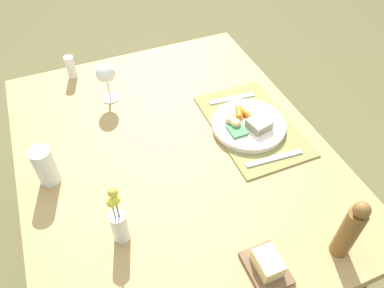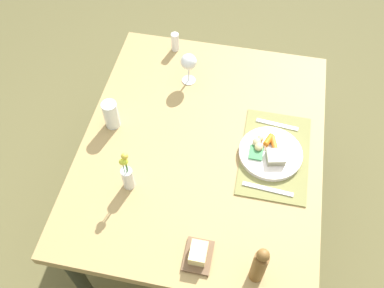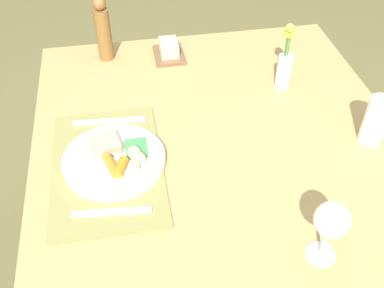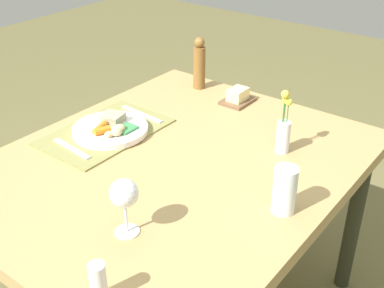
% 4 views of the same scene
% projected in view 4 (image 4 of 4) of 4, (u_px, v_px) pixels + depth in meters
% --- Properties ---
extents(dining_table, '(1.26, 1.02, 0.71)m').
position_uv_depth(dining_table, '(174.00, 179.00, 1.62)').
color(dining_table, '#A78853').
rests_on(dining_table, ground_plane).
extents(placemat, '(0.44, 0.28, 0.01)m').
position_uv_depth(placemat, '(105.00, 132.00, 1.75)').
color(placemat, olive).
rests_on(placemat, dining_table).
extents(dinner_plate, '(0.27, 0.27, 0.05)m').
position_uv_depth(dinner_plate, '(111.00, 128.00, 1.73)').
color(dinner_plate, white).
rests_on(dinner_plate, placemat).
extents(fork, '(0.03, 0.20, 0.00)m').
position_uv_depth(fork, '(142.00, 114.00, 1.86)').
color(fork, silver).
rests_on(fork, placemat).
extents(knife, '(0.04, 0.19, 0.00)m').
position_uv_depth(knife, '(72.00, 149.00, 1.64)').
color(knife, silver).
rests_on(knife, placemat).
extents(wine_glass, '(0.07, 0.07, 0.16)m').
position_uv_depth(wine_glass, '(124.00, 195.00, 1.22)').
color(wine_glass, white).
rests_on(wine_glass, dining_table).
extents(water_tumbler, '(0.07, 0.07, 0.14)m').
position_uv_depth(water_tumbler, '(284.00, 193.00, 1.33)').
color(water_tumbler, silver).
rests_on(water_tumbler, dining_table).
extents(flower_vase, '(0.05, 0.05, 0.22)m').
position_uv_depth(flower_vase, '(284.00, 130.00, 1.60)').
color(flower_vase, silver).
rests_on(flower_vase, dining_table).
extents(butter_dish, '(0.13, 0.10, 0.06)m').
position_uv_depth(butter_dish, '(238.00, 97.00, 1.96)').
color(butter_dish, brown).
rests_on(butter_dish, dining_table).
extents(pepper_mill, '(0.05, 0.05, 0.22)m').
position_uv_depth(pepper_mill, '(199.00, 64.00, 2.05)').
color(pepper_mill, brown).
rests_on(pepper_mill, dining_table).
extents(salt_shaker, '(0.04, 0.04, 0.10)m').
position_uv_depth(salt_shaker, '(98.00, 282.00, 1.06)').
color(salt_shaker, white).
rests_on(salt_shaker, dining_table).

